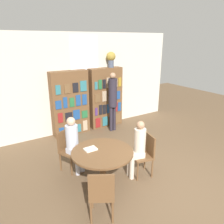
{
  "coord_description": "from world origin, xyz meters",
  "views": [
    {
      "loc": [
        -2.92,
        -2.27,
        2.8
      ],
      "look_at": [
        -0.13,
        2.13,
        1.05
      ],
      "focal_mm": 35.0,
      "sensor_mm": 36.0,
      "label": 1
    }
  ],
  "objects": [
    {
      "name": "open_book_on_table",
      "position": [
        -1.22,
        1.21,
        0.73
      ],
      "size": [
        0.24,
        0.18,
        0.03
      ],
      "color": "silver",
      "rests_on": "reading_table"
    },
    {
      "name": "chair_near_camera",
      "position": [
        -1.54,
        0.22,
        0.51
      ],
      "size": [
        0.55,
        0.55,
        0.91
      ],
      "rotation": [
        0.0,
        0.0,
        -0.54
      ],
      "color": "brown",
      "rests_on": "ground_plane"
    },
    {
      "name": "ground_plane",
      "position": [
        0.0,
        0.0,
        0.0
      ],
      "size": [
        16.0,
        16.0,
        0.0
      ],
      "primitive_type": "plane",
      "color": "brown"
    },
    {
      "name": "chair_far_side",
      "position": [
        -0.13,
        0.82,
        0.51
      ],
      "size": [
        0.48,
        0.48,
        0.91
      ],
      "rotation": [
        0.0,
        0.0,
        1.35
      ],
      "color": "brown",
      "rests_on": "ground_plane"
    },
    {
      "name": "chair_left_side",
      "position": [
        -1.43,
        1.9,
        0.51
      ],
      "size": [
        0.53,
        0.53,
        0.91
      ],
      "rotation": [
        0.0,
        0.0,
        -2.74
      ],
      "color": "brown",
      "rests_on": "ground_plane"
    },
    {
      "name": "wall_back",
      "position": [
        0.0,
        3.9,
        1.51
      ],
      "size": [
        6.4,
        0.07,
        3.0
      ],
      "color": "beige",
      "rests_on": "ground_plane"
    },
    {
      "name": "flower_vase",
      "position": [
        0.84,
        3.71,
        2.22
      ],
      "size": [
        0.29,
        0.29,
        0.49
      ],
      "color": "#475166",
      "rests_on": "bookshelf_right"
    },
    {
      "name": "seated_reader_left",
      "position": [
        -1.36,
        1.73,
        0.72
      ],
      "size": [
        0.37,
        0.41,
        1.26
      ],
      "rotation": [
        0.0,
        0.0,
        -2.74
      ],
      "color": "#B2B7C6",
      "rests_on": "ground_plane"
    },
    {
      "name": "bookshelf_left",
      "position": [
        -0.62,
        3.71,
        0.96
      ],
      "size": [
        1.12,
        0.34,
        1.93
      ],
      "color": "brown",
      "rests_on": "ground_plane"
    },
    {
      "name": "librarian_standing",
      "position": [
        0.58,
        3.21,
        1.12
      ],
      "size": [
        0.26,
        0.53,
        1.85
      ],
      "color": "#28232D",
      "rests_on": "ground_plane"
    },
    {
      "name": "bookshelf_right",
      "position": [
        0.62,
        3.71,
        0.96
      ],
      "size": [
        1.12,
        0.34,
        1.93
      ],
      "color": "brown",
      "rests_on": "ground_plane"
    },
    {
      "name": "reading_table",
      "position": [
        -1.05,
        1.03,
        0.6
      ],
      "size": [
        1.22,
        1.22,
        0.72
      ],
      "color": "brown",
      "rests_on": "ground_plane"
    },
    {
      "name": "seated_reader_right",
      "position": [
        -0.31,
        0.86,
        0.69
      ],
      "size": [
        0.38,
        0.3,
        1.24
      ],
      "rotation": [
        0.0,
        0.0,
        1.35
      ],
      "color": "beige",
      "rests_on": "ground_plane"
    }
  ]
}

